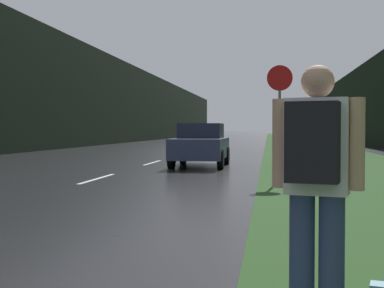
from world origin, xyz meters
The scene contains 8 objects.
grass_verge centered at (7.37, 40.00, 0.01)m, with size 6.00×240.00×0.02m, color #26471E.
lane_stripe_c centered at (0.00, 12.06, 0.00)m, with size 0.12×3.00×0.01m, color silver.
lane_stripe_d centered at (0.00, 19.06, 0.00)m, with size 0.12×3.00×0.01m, color silver.
treeline_far_side centered at (-10.37, 50.00, 4.01)m, with size 2.00×140.00×8.02m, color black.
treeline_near_side centered at (13.37, 50.00, 3.40)m, with size 2.00×140.00×6.81m, color black.
stop_sign centered at (4.91, 11.72, 1.79)m, with size 0.65×0.07×2.98m.
hitchhiker_with_backpack centered at (4.95, 1.70, 1.03)m, with size 0.61×0.49×1.80m.
car_passing_near centered at (2.19, 17.28, 0.78)m, with size 1.89×4.08×1.57m.
Camera 1 is at (4.63, -2.00, 1.36)m, focal length 50.00 mm.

